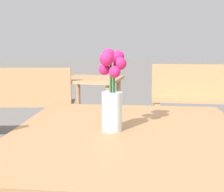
% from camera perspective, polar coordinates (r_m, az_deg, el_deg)
% --- Properties ---
extents(table_front, '(0.97, 1.00, 0.75)m').
position_cam_1_polar(table_front, '(1.19, 3.29, -11.29)').
color(table_front, '#9E7047').
rests_on(table_front, ground_plane).
extents(flower_vase, '(0.11, 0.12, 0.33)m').
position_cam_1_polar(flower_vase, '(1.13, 0.00, -0.15)').
color(flower_vase, silver).
rests_on(flower_vase, table_front).
extents(bench_middle, '(1.55, 0.50, 0.85)m').
position_cam_1_polar(bench_middle, '(3.30, -21.26, -1.34)').
color(bench_middle, tan).
rests_on(bench_middle, ground_plane).
extents(table_back, '(0.74, 0.74, 0.71)m').
position_cam_1_polar(table_back, '(3.27, -4.12, 1.26)').
color(table_back, tan).
rests_on(table_back, ground_plane).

